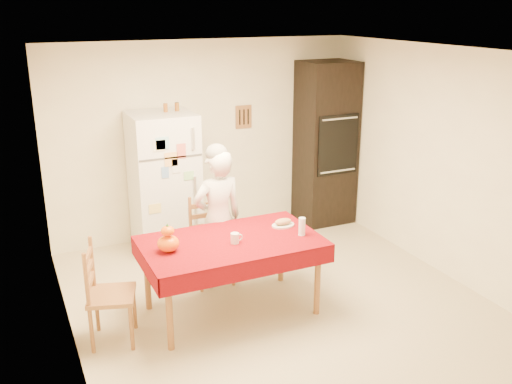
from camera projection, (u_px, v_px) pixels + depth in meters
floor at (282, 305)px, 5.77m from camera, size 4.50×4.50×0.00m
room_shell at (284, 150)px, 5.27m from camera, size 4.02×4.52×2.51m
refrigerator at (164, 183)px, 6.88m from camera, size 0.75×0.74×1.70m
oven_cabinet at (326, 144)px, 7.73m from camera, size 0.70×0.62×2.20m
dining_table at (231, 247)px, 5.46m from camera, size 1.70×1.00×0.76m
chair_far at (210, 237)px, 6.17m from camera, size 0.43×0.41×0.95m
chair_left at (104, 290)px, 5.02m from camera, size 0.50×0.52×0.95m
seated_woman at (218, 219)px, 5.98m from camera, size 0.57×0.40×1.51m
coffee_mug at (235, 238)px, 5.35m from camera, size 0.08×0.08×0.10m
pumpkin_lower at (168, 243)px, 5.17m from camera, size 0.20×0.20×0.15m
pumpkin_upper at (168, 231)px, 5.13m from camera, size 0.12×0.12×0.09m
wine_glass at (302, 226)px, 5.53m from camera, size 0.07×0.07×0.18m
bread_plate at (283, 225)px, 5.78m from camera, size 0.24×0.24×0.02m
bread_loaf at (283, 222)px, 5.76m from camera, size 0.18×0.10×0.06m
spice_jar_left at (166, 108)px, 6.66m from camera, size 0.05×0.05×0.10m
spice_jar_mid at (177, 107)px, 6.72m from camera, size 0.05×0.05×0.10m
spice_jar_right at (177, 107)px, 6.72m from camera, size 0.05×0.05×0.10m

